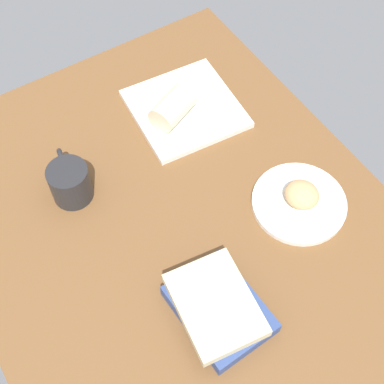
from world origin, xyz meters
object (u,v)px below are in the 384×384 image
Objects in this scene: sauce_cup at (200,90)px; coffee_mug at (70,181)px; round_plate at (299,203)px; scone_pastry at (302,195)px; book_stack at (218,307)px; square_plate at (185,109)px; breakfast_wrap at (173,108)px.

sauce_cup is 0.41× the size of coffee_mug.
round_plate is 3.06cm from scone_pastry.
coffee_mug is (-41.24, -11.86, 1.73)cm from book_stack.
round_plate is at bearing 54.13° from coffee_mug.
round_plate is 1.52× the size of coffee_mug.
square_plate is at bearing -169.15° from scone_pastry.
book_stack is (11.44, -29.85, -0.78)cm from scone_pastry.
round_plate is 37.83cm from square_plate.
round_plate is 38.97cm from sauce_cup.
scone_pastry and book_stack have the same top height.
breakfast_wrap reaches higher than scone_pastry.
square_plate is 1.21× the size of book_stack.
round_plate is 1.01× the size of book_stack.
square_plate is 35.57cm from coffee_mug.
coffee_mug is (-29.80, -41.71, 0.95)cm from scone_pastry.
breakfast_wrap is (-35.88, -11.17, 4.33)cm from round_plate.
breakfast_wrap is at bearing 158.70° from book_stack.
sauce_cup reaches higher than round_plate.
coffee_mug is at bearing -77.41° from sauce_cup.
book_stack is (50.18, -28.18, 0.14)cm from sauce_cup.
sauce_cup is (-1.67, 5.44, 2.02)cm from square_plate.
sauce_cup is (-38.89, -1.38, 2.12)cm from round_plate.
scone_pastry reaches higher than sauce_cup.
book_stack is (47.16, -18.39, -2.06)cm from breakfast_wrap.
coffee_mug reaches higher than breakfast_wrap.
book_stack reaches higher than square_plate.
book_stack is 1.50× the size of coffee_mug.
book_stack is at bearing -69.10° from round_plate.
book_stack is (11.29, -29.56, 2.26)cm from round_plate.
round_plate is 1.92× the size of breakfast_wrap.
square_plate is 1.81× the size of coffee_mug.
scone_pastry reaches higher than square_plate.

